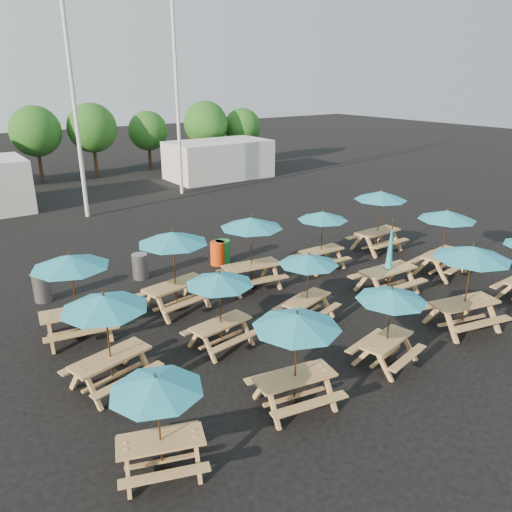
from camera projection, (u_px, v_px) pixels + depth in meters
ground at (282, 300)px, 16.34m from camera, size 120.00×120.00×0.00m
picnic_unit_0 at (156, 390)px, 8.74m from camera, size 2.18×2.18×2.04m
picnic_unit_1 at (105, 308)px, 11.18m from camera, size 2.40×2.40×2.37m
picnic_unit_2 at (71, 267)px, 13.32m from camera, size 2.39×2.39×2.49m
picnic_unit_3 at (297, 327)px, 10.50m from camera, size 2.22×2.22×2.29m
picnic_unit_4 at (220, 284)px, 12.96m from camera, size 2.04×2.04×2.15m
picnic_unit_5 at (173, 243)px, 15.00m from camera, size 2.49×2.49×2.56m
picnic_unit_6 at (391, 300)px, 12.18m from camera, size 2.08×2.08×2.08m
picnic_unit_7 at (308, 264)px, 14.45m from camera, size 2.17×2.17×2.11m
picnic_unit_8 at (251, 227)px, 16.63m from camera, size 2.38×2.38×2.53m
picnic_unit_9 at (472, 258)px, 13.82m from camera, size 2.54×2.54×2.54m
picnic_unit_10 at (389, 263)px, 16.59m from camera, size 2.08×1.83×2.57m
picnic_unit_11 at (323, 219)px, 18.44m from camera, size 1.92×1.92×2.24m
picnic_unit_13 at (447, 219)px, 17.84m from camera, size 2.36×2.36×2.44m
picnic_unit_14 at (380, 199)px, 20.28m from camera, size 2.18×2.18×2.55m
waste_bin_0 at (42, 288)px, 16.17m from camera, size 0.57×0.57×0.91m
waste_bin_1 at (140, 266)px, 17.98m from camera, size 0.57×0.57×0.91m
waste_bin_2 at (223, 252)px, 19.47m from camera, size 0.57×0.57×0.91m
waste_bin_3 at (218, 253)px, 19.30m from camera, size 0.57×0.57×0.91m
mast_0 at (73, 96)px, 23.99m from camera, size 0.20×0.20×12.00m
mast_1 at (177, 92)px, 29.03m from camera, size 0.20×0.20×12.00m
event_tent_1 at (219, 160)px, 35.38m from camera, size 7.00×4.00×2.60m
tree_3 at (35, 131)px, 33.27m from camera, size 3.36×3.36×5.09m
tree_4 at (92, 128)px, 34.86m from camera, size 3.41×3.41×5.17m
tree_5 at (148, 131)px, 37.68m from camera, size 2.94×2.94×4.45m
tree_6 at (206, 124)px, 38.31m from camera, size 3.38×3.38×5.13m
tree_7 at (242, 127)px, 40.31m from camera, size 2.95×2.95×4.48m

